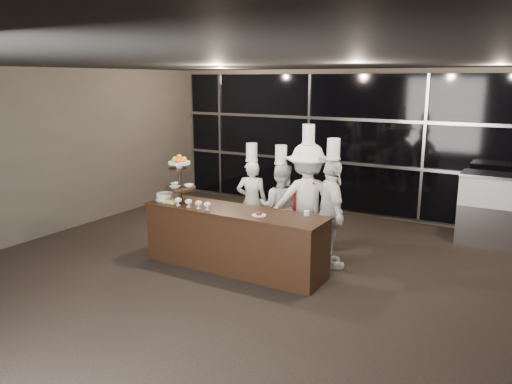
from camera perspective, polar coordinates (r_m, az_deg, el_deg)
The scene contains 14 objects.
room at distance 5.98m, azimuth -3.14°, elevation 0.23°, with size 10.00×10.00×10.00m.
window_wall at distance 10.39m, azimuth 12.15°, elevation 5.35°, with size 8.60×0.10×2.80m.
buffet_counter at distance 7.48m, azimuth -2.50°, elevation -5.39°, with size 2.84×0.74×0.92m.
display_stand at distance 7.84m, azimuth -8.71°, elevation 1.92°, with size 0.48×0.48×0.74m.
compotes at distance 7.49m, azimuth -7.21°, elevation -1.19°, with size 0.65×0.11×0.12m.
layer_cake at distance 8.05m, azimuth -10.37°, elevation -0.52°, with size 0.30×0.30×0.11m.
pastry_squares at distance 7.83m, azimuth -9.71°, elevation -1.06°, with size 0.20×0.12×0.05m.
small_plate at distance 7.02m, azimuth 0.34°, elevation -2.59°, with size 0.20×0.20×0.05m.
chef_cup at distance 7.06m, azimuth 5.82°, elevation -2.40°, with size 0.08×0.08×0.07m, color white.
display_case at distance 9.41m, azimuth 26.47°, elevation -1.55°, with size 1.43×0.62×1.24m.
chef_a at distance 8.62m, azimuth -0.49°, elevation -0.88°, with size 0.63×0.55×1.74m.
chef_b at distance 8.23m, azimuth 2.81°, elevation -1.64°, with size 0.84×0.73×1.76m.
chef_c at distance 7.91m, azimuth 5.86°, elevation -1.00°, with size 1.36×1.16×2.13m.
chef_d at distance 7.52m, azimuth 8.60°, elevation -2.37°, with size 0.92×1.02×1.96m.
Camera 1 is at (3.24, -4.85, 2.80)m, focal length 35.00 mm.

